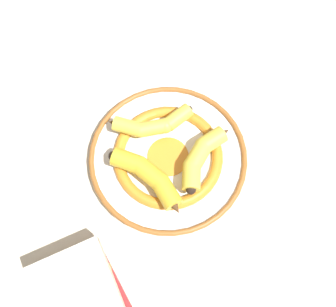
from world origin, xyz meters
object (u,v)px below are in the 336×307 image
at_px(banana_a, 149,177).
at_px(banana_c, 201,156).
at_px(decorative_bowl, 168,157).
at_px(banana_b, 152,124).

relative_size(banana_a, banana_c, 1.20).
relative_size(decorative_bowl, banana_a, 1.88).
bearing_deg(banana_b, banana_c, -46.68).
relative_size(decorative_bowl, banana_b, 1.85).
bearing_deg(banana_c, banana_a, -37.58).
relative_size(decorative_bowl, banana_c, 2.25).
bearing_deg(banana_b, decorative_bowl, -72.20).
height_order(banana_a, banana_c, banana_a).
height_order(decorative_bowl, banana_b, banana_b).
bearing_deg(banana_a, decorative_bowl, -84.44).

